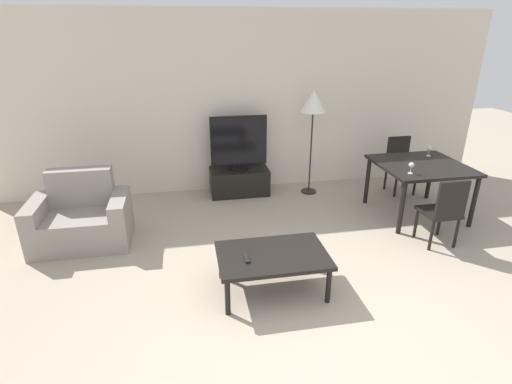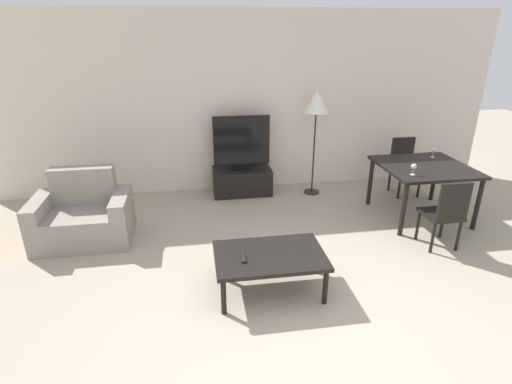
# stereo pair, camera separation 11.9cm
# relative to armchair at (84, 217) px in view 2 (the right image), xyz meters

# --- Properties ---
(ground_plane) EXTENTS (18.00, 18.00, 0.00)m
(ground_plane) POSITION_rel_armchair_xyz_m (2.25, -2.19, -0.30)
(ground_plane) COLOR tan
(wall_back) EXTENTS (7.85, 0.06, 2.70)m
(wall_back) POSITION_rel_armchair_xyz_m (2.25, 1.48, 1.05)
(wall_back) COLOR beige
(wall_back) RESTS_ON ground_plane
(armchair) EXTENTS (1.11, 0.74, 0.86)m
(armchair) POSITION_rel_armchair_xyz_m (0.00, 0.00, 0.00)
(armchair) COLOR gray
(armchair) RESTS_ON ground_plane
(tv_stand) EXTENTS (0.90, 0.47, 0.40)m
(tv_stand) POSITION_rel_armchair_xyz_m (2.08, 1.17, -0.10)
(tv_stand) COLOR black
(tv_stand) RESTS_ON ground_plane
(tv) EXTENTS (0.85, 0.30, 0.83)m
(tv) POSITION_rel_armchair_xyz_m (2.08, 1.17, 0.52)
(tv) COLOR black
(tv) RESTS_ON tv_stand
(coffee_table) EXTENTS (1.06, 0.69, 0.41)m
(coffee_table) POSITION_rel_armchair_xyz_m (2.04, -1.37, 0.07)
(coffee_table) COLOR black
(coffee_table) RESTS_ON ground_plane
(dining_table) EXTENTS (1.13, 1.10, 0.74)m
(dining_table) POSITION_rel_armchair_xyz_m (4.39, -0.02, 0.36)
(dining_table) COLOR black
(dining_table) RESTS_ON ground_plane
(dining_chair_near) EXTENTS (0.40, 0.40, 0.86)m
(dining_chair_near) POSITION_rel_armchair_xyz_m (4.19, -0.88, 0.18)
(dining_chair_near) COLOR black
(dining_chair_near) RESTS_ON ground_plane
(dining_chair_far) EXTENTS (0.40, 0.40, 0.86)m
(dining_chair_far) POSITION_rel_armchair_xyz_m (4.59, 0.84, 0.18)
(dining_chair_far) COLOR black
(dining_chair_far) RESTS_ON ground_plane
(floor_lamp) EXTENTS (0.38, 0.38, 1.59)m
(floor_lamp) POSITION_rel_armchair_xyz_m (3.18, 1.02, 1.08)
(floor_lamp) COLOR black
(floor_lamp) RESTS_ON ground_plane
(remote_primary) EXTENTS (0.04, 0.15, 0.02)m
(remote_primary) POSITION_rel_armchair_xyz_m (1.78, -1.42, 0.12)
(remote_primary) COLOR black
(remote_primary) RESTS_ON coffee_table
(wine_glass_left) EXTENTS (0.07, 0.07, 0.15)m
(wine_glass_left) POSITION_rel_armchair_xyz_m (4.68, 0.29, 0.54)
(wine_glass_left) COLOR silver
(wine_glass_left) RESTS_ON dining_table
(wine_glass_center) EXTENTS (0.07, 0.07, 0.15)m
(wine_glass_center) POSITION_rel_armchair_xyz_m (4.04, -0.34, 0.54)
(wine_glass_center) COLOR silver
(wine_glass_center) RESTS_ON dining_table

